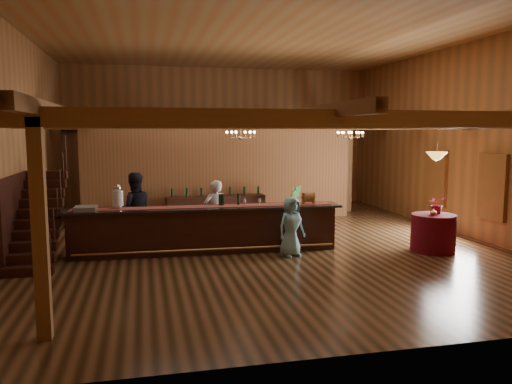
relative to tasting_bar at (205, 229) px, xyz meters
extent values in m
plane|color=brown|center=(1.57, 0.78, -0.58)|extent=(14.00, 14.00, 0.00)
plane|color=olive|center=(1.57, 0.78, 4.92)|extent=(14.00, 14.00, 0.00)
cube|color=#995E32|center=(1.57, 7.78, 2.17)|extent=(12.00, 0.10, 5.50)
cube|color=#995E32|center=(1.57, -6.22, 2.17)|extent=(12.00, 0.10, 5.50)
cube|color=#995E32|center=(-4.43, 0.78, 2.17)|extent=(0.10, 14.00, 5.50)
cube|color=#995E32|center=(7.57, 0.78, 2.17)|extent=(0.10, 14.00, 5.50)
cube|color=brown|center=(1.57, -4.72, 2.62)|extent=(11.90, 0.20, 0.28)
cube|color=brown|center=(1.57, -2.22, 2.62)|extent=(11.90, 0.20, 0.28)
cube|color=brown|center=(1.57, 0.28, 2.62)|extent=(11.90, 0.20, 0.28)
cube|color=brown|center=(1.57, 2.78, 2.62)|extent=(11.90, 0.20, 0.28)
cube|color=brown|center=(1.57, 5.28, 2.62)|extent=(11.90, 0.20, 0.28)
cube|color=brown|center=(1.57, 7.58, 2.62)|extent=(11.90, 0.20, 0.28)
cube|color=brown|center=(-2.93, 0.78, 2.76)|extent=(0.18, 13.90, 0.22)
cube|color=brown|center=(1.57, 0.78, 2.76)|extent=(0.18, 13.90, 0.22)
cube|color=brown|center=(6.07, 0.78, 2.76)|extent=(0.18, 13.90, 0.22)
cube|color=brown|center=(-2.93, 5.28, 1.02)|extent=(0.20, 0.20, 3.20)
cube|color=brown|center=(6.07, 5.28, 1.02)|extent=(0.20, 0.20, 3.20)
cube|color=brown|center=(-2.93, -4.72, 1.02)|extent=(0.20, 0.20, 3.20)
cube|color=brown|center=(1.07, 4.28, 0.97)|extent=(9.00, 0.18, 3.10)
cube|color=white|center=(7.52, -0.82, 0.97)|extent=(0.12, 1.05, 1.75)
cube|color=white|center=(7.52, 1.78, 0.97)|extent=(0.12, 1.05, 1.75)
cube|color=black|center=(-3.88, -1.22, -0.48)|extent=(1.00, 0.28, 0.20)
cube|color=black|center=(-3.88, -0.94, -0.28)|extent=(1.00, 0.28, 0.20)
cube|color=black|center=(-3.88, -0.66, -0.08)|extent=(1.00, 0.28, 0.20)
cube|color=black|center=(-3.88, -0.38, 0.12)|extent=(1.00, 0.28, 0.20)
cube|color=black|center=(-3.88, -0.10, 0.32)|extent=(1.00, 0.28, 0.20)
cube|color=black|center=(-3.88, 0.18, 0.52)|extent=(1.00, 0.28, 0.20)
cube|color=black|center=(-3.88, 0.46, 0.72)|extent=(1.00, 0.28, 0.20)
cube|color=black|center=(-3.88, 0.74, 0.92)|extent=(1.00, 0.28, 0.20)
cube|color=black|center=(-3.88, 1.02, 1.12)|extent=(1.00, 0.28, 0.20)
cube|color=black|center=(-3.88, 1.30, 1.32)|extent=(1.00, 0.28, 0.20)
cube|color=black|center=(2.57, 6.28, -0.03)|extent=(1.20, 0.60, 1.10)
cube|color=brown|center=(-0.43, 6.28, -0.08)|extent=(1.00, 0.60, 1.00)
cube|color=black|center=(0.00, 0.00, -0.04)|extent=(6.55, 0.95, 1.09)
cube|color=black|center=(0.00, 0.00, 0.53)|extent=(6.88, 1.10, 0.05)
cube|color=maroon|center=(0.00, 0.00, 0.57)|extent=(6.43, 0.67, 0.01)
cylinder|color=tan|center=(0.00, -0.43, -0.42)|extent=(6.30, 0.29, 0.05)
cylinder|color=silver|center=(-2.09, 0.13, 0.60)|extent=(0.18, 0.18, 0.08)
cylinder|color=silver|center=(-2.09, 0.13, 0.82)|extent=(0.26, 0.26, 0.36)
sphere|color=silver|center=(-2.09, 0.13, 1.07)|extent=(0.18, 0.18, 0.18)
cube|color=gray|center=(-2.83, 0.05, 0.61)|extent=(0.50, 0.50, 0.10)
cube|color=brown|center=(2.50, -0.15, 0.71)|extent=(0.06, 0.06, 0.30)
cube|color=brown|center=(2.78, -0.15, 0.71)|extent=(0.06, 0.06, 0.30)
cylinder|color=brown|center=(2.64, -0.15, 0.74)|extent=(0.24, 0.24, 0.24)
cylinder|color=black|center=(0.39, 0.12, 0.71)|extent=(0.07, 0.07, 0.30)
cylinder|color=black|center=(0.46, 0.12, 0.71)|extent=(0.07, 0.07, 0.30)
cylinder|color=black|center=(0.86, 0.10, 0.71)|extent=(0.07, 0.07, 0.30)
cube|color=black|center=(0.83, 3.83, -0.12)|extent=(3.27, 0.76, 0.91)
cylinder|color=#4A0F0A|center=(5.58, -1.21, -0.11)|extent=(1.09, 1.09, 0.94)
cylinder|color=tan|center=(1.13, 1.15, 2.43)|extent=(0.02, 0.02, 0.37)
sphere|color=tan|center=(1.13, 1.15, 2.25)|extent=(0.12, 0.12, 0.12)
torus|color=tan|center=(1.13, 1.15, 2.35)|extent=(0.80, 0.80, 0.04)
cylinder|color=tan|center=(4.70, 2.06, 2.43)|extent=(0.02, 0.02, 0.38)
sphere|color=tan|center=(4.70, 2.06, 2.24)|extent=(0.12, 0.12, 0.12)
torus|color=tan|center=(4.70, 2.06, 2.34)|extent=(0.80, 0.80, 0.04)
cylinder|color=tan|center=(5.58, -1.21, 2.22)|extent=(0.02, 0.02, 0.80)
cone|color=gold|center=(5.58, -1.21, 1.82)|extent=(0.52, 0.52, 0.20)
imported|color=silver|center=(0.35, 0.70, 0.29)|extent=(0.71, 0.56, 1.73)
imported|color=black|center=(-1.72, 0.86, 0.40)|extent=(1.04, 0.85, 1.96)
imported|color=#79B6C5|center=(1.97, -0.86, 0.14)|extent=(0.82, 0.66, 1.45)
imported|color=#357833|center=(3.18, 3.11, 0.06)|extent=(0.81, 0.70, 1.29)
imported|color=#A61635|center=(5.72, -1.09, 0.60)|extent=(0.51, 0.47, 0.48)
imported|color=tan|center=(5.49, -1.32, 0.50)|extent=(0.18, 0.18, 0.27)
camera|label=1|loc=(-1.47, -12.19, 2.42)|focal=35.00mm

